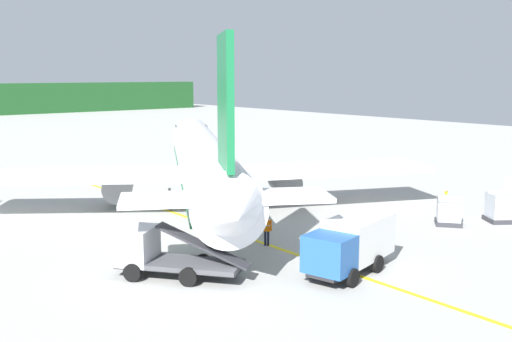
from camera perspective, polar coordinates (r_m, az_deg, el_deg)
The scene contains 8 objects.
airliner_foreground at distance 45.33m, azimuth -5.07°, elevation 0.89°, with size 32.00×37.74×11.90m.
service_truck_baggage at distance 30.30m, azimuth -9.45°, elevation -7.73°, with size 5.60×6.33×2.68m.
service_truck_catering at distance 30.62m, azimuth 9.05°, elevation -6.84°, with size 6.25×3.54×2.73m.
cargo_container_near at distance 43.86m, azimuth 22.34°, elevation -3.25°, with size 2.43×2.43×2.09m.
cargo_container_mid at distance 41.78m, azimuth 17.98°, elevation -3.64°, with size 2.36×2.36×2.03m.
crew_loader_left at distance 45.49m, azimuth 17.71°, elevation -2.51°, with size 0.56×0.43×1.73m.
crew_loader_right at distance 34.97m, azimuth 1.03°, elevation -5.49°, with size 0.43×0.55×1.78m.
apron_guide_line at distance 40.63m, azimuth -5.04°, elevation -4.96°, with size 0.30×60.00×0.01m, color yellow.
Camera 1 is at (9.09, -15.34, 9.96)m, focal length 41.80 mm.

